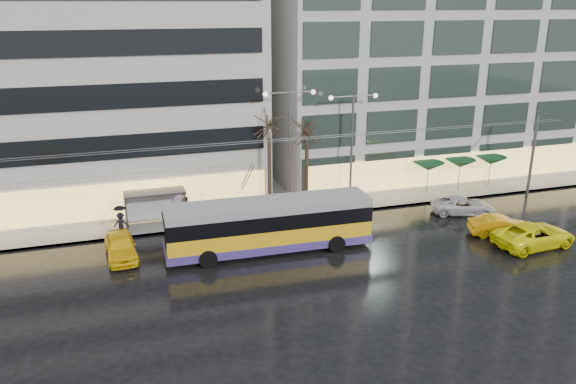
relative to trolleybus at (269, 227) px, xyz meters
name	(u,v)px	position (x,y,z in m)	size (l,w,h in m)	color
ground	(312,276)	(1.44, -4.24, -1.64)	(140.00, 140.00, 0.00)	black
sidewalk	(278,197)	(3.44, 9.76, -1.57)	(80.00, 10.00, 0.15)	gray
kerb	(297,218)	(3.44, 4.81, -1.57)	(80.00, 0.10, 0.15)	slate
building_left	(27,59)	(-14.56, 14.76, 9.51)	(34.00, 14.00, 22.00)	#B7B4AF
building_right	(440,31)	(20.44, 14.76, 11.01)	(32.00, 14.00, 25.00)	#B7B4AF
trolleybus	(269,227)	(0.00, 0.00, 0.00)	(13.17, 5.28, 6.07)	gold
catenary	(288,169)	(2.44, 3.70, 2.61)	(42.24, 5.12, 7.00)	#595B60
bus_shelter	(149,201)	(-6.94, 6.45, 0.32)	(4.20, 1.60, 2.51)	#595B60
street_lamp_near	(290,134)	(3.44, 6.56, 4.35)	(3.96, 0.36, 9.03)	#595B60
street_lamp_far	(352,133)	(8.44, 6.56, 4.07)	(3.96, 0.36, 8.53)	#595B60
tree_a	(269,120)	(1.94, 6.76, 5.44)	(3.20, 3.20, 8.40)	black
tree_b	(307,126)	(4.94, 6.96, 4.76)	(3.20, 3.20, 7.70)	black
parasol_a	(428,166)	(15.44, 6.76, 0.80)	(2.50, 2.50, 2.65)	#595B60
parasol_b	(460,163)	(18.44, 6.76, 0.80)	(2.50, 2.50, 2.65)	#595B60
parasol_c	(491,160)	(21.44, 6.76, 0.80)	(2.50, 2.50, 2.65)	#595B60
taxi_a	(121,246)	(-9.12, 1.74, -0.88)	(1.80, 4.47, 1.52)	yellow
taxi_b	(500,226)	(15.72, -2.37, -0.95)	(1.46, 4.18, 1.38)	orange
taxi_c	(534,235)	(16.68, -4.52, -0.87)	(2.58, 5.60, 1.56)	#FFF90D
sedan_silver	(463,205)	(15.76, 2.06, -1.00)	(2.15, 4.66, 1.30)	silver
pedestrian_a	(202,202)	(-3.30, 5.94, -0.03)	(1.24, 1.25, 2.19)	black
pedestrian_b	(184,203)	(-4.39, 7.72, -0.54)	(1.16, 1.08, 1.91)	black
pedestrian_c	(121,219)	(-8.98, 5.16, -0.38)	(1.12, 0.96, 2.11)	black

